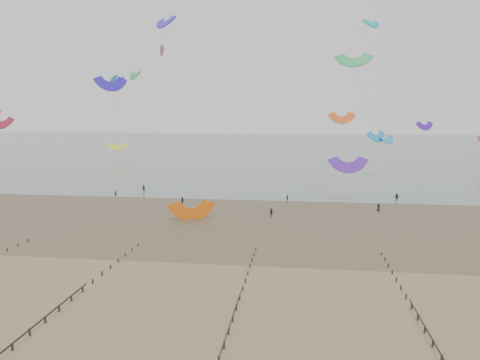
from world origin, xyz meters
TOP-DOWN VIEW (x-y plane):
  - ground at (0.00, 0.00)m, footprint 500.00×500.00m
  - sea_and_shore at (-4.08, 34.40)m, footprint 500.00×665.00m
  - groynes at (4.00, -19.05)m, footprint 72.16×50.16m
  - kitesurfer_lead at (-33.21, 50.52)m, footprint 0.60×0.44m
  - kitesurfers at (9.08, 46.22)m, footprint 62.22×24.95m
  - grounded_kite at (-9.91, 30.04)m, footprint 8.97×8.05m
  - kites_airborne at (-17.84, 92.43)m, footprint 242.61×104.97m

SIDE VIEW (x-z plane):
  - ground at x=0.00m, z-range 0.00..0.00m
  - grounded_kite at x=-9.91m, z-range -2.03..2.03m
  - sea_and_shore at x=-4.08m, z-range -0.01..0.02m
  - groynes at x=4.00m, z-range -0.03..0.97m
  - kitesurfer_lead at x=-33.21m, z-range 0.00..1.51m
  - kitesurfers at x=9.08m, z-range -0.09..1.79m
  - kites_airborne at x=-17.84m, z-range -1.80..42.87m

